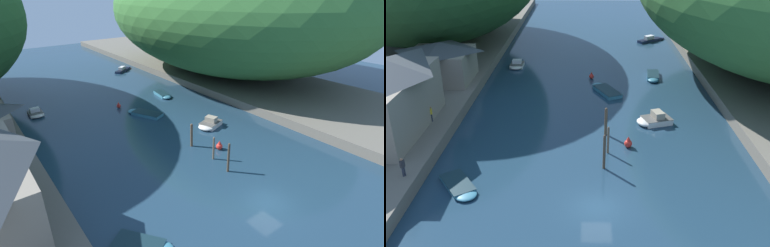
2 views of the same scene
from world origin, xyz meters
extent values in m
plane|color=#1E384C|center=(0.00, 30.00, 0.00)|extent=(130.00, 130.00, 0.00)
cube|color=#666056|center=(25.92, 30.00, 0.66)|extent=(22.00, 120.00, 1.33)
ellipsoid|color=#387033|center=(27.02, 32.74, 13.51)|extent=(42.75, 59.85, 24.37)
cube|color=silver|center=(-11.62, 35.36, 0.25)|extent=(1.92, 2.62, 0.50)
ellipsoid|color=silver|center=(-11.63, 34.05, 0.25)|extent=(1.82, 1.32, 0.50)
cube|color=#504E4A|center=(-11.62, 35.36, 0.52)|extent=(1.96, 2.68, 0.03)
cube|color=silver|center=(-11.62, 35.44, 0.80)|extent=(1.34, 0.92, 0.58)
cube|color=teal|center=(8.61, 30.89, 0.28)|extent=(2.07, 3.91, 0.56)
ellipsoid|color=teal|center=(8.37, 29.04, 0.28)|extent=(1.75, 2.05, 0.56)
cube|color=#132A33|center=(8.61, 30.89, 0.57)|extent=(2.11, 3.99, 0.03)
cube|color=teal|center=(1.80, 24.47, 0.24)|extent=(3.76, 5.01, 0.49)
ellipsoid|color=teal|center=(0.81, 26.55, 0.24)|extent=(2.69, 2.89, 0.49)
cube|color=#132A33|center=(1.80, 24.47, 0.50)|extent=(3.84, 5.11, 0.03)
cube|color=silver|center=(6.89, 15.58, 0.32)|extent=(3.54, 3.02, 0.65)
ellipsoid|color=silver|center=(5.47, 15.10, 0.32)|extent=(2.08, 2.44, 0.65)
cube|color=#504E4A|center=(6.89, 15.58, 0.66)|extent=(3.61, 3.08, 0.03)
cube|color=#9E937F|center=(6.98, 15.61, 1.03)|extent=(1.48, 1.78, 0.76)
cube|color=teal|center=(-11.83, 2.78, 0.19)|extent=(3.76, 4.23, 0.37)
cube|color=#132A33|center=(-11.83, 2.78, 0.39)|extent=(3.83, 4.31, 0.03)
cube|color=navy|center=(10.69, 50.79, 0.22)|extent=(4.78, 3.95, 0.44)
ellipsoid|color=navy|center=(12.70, 52.23, 0.22)|extent=(2.74, 2.45, 0.44)
cube|color=black|center=(10.69, 50.79, 0.45)|extent=(4.88, 4.03, 0.03)
cube|color=silver|center=(10.56, 50.69, 0.78)|extent=(1.94, 1.76, 0.68)
cylinder|color=#4C3D2D|center=(0.72, 5.87, 1.63)|extent=(0.25, 0.25, 3.25)
sphere|color=#4C3D2D|center=(0.72, 5.87, 3.30)|extent=(0.23, 0.23, 0.23)
cylinder|color=brown|center=(1.20, 8.71, 1.34)|extent=(0.22, 0.22, 2.69)
sphere|color=brown|center=(1.20, 8.71, 2.73)|extent=(0.20, 0.20, 0.20)
cylinder|color=brown|center=(1.13, 12.66, 1.43)|extent=(0.31, 0.31, 2.86)
sphere|color=brown|center=(1.13, 12.66, 2.92)|extent=(0.28, 0.28, 0.28)
sphere|color=red|center=(-0.23, 30.14, 0.33)|extent=(0.67, 0.67, 0.67)
cone|color=red|center=(-0.23, 30.14, 0.84)|extent=(0.33, 0.33, 0.33)
sphere|color=red|center=(3.27, 9.93, 0.40)|extent=(0.79, 0.79, 0.79)
cone|color=red|center=(3.27, 9.93, 0.99)|extent=(0.40, 0.40, 0.40)
cylinder|color=#282D3D|center=(-17.09, 12.67, 1.75)|extent=(0.13, 0.13, 0.85)
cylinder|color=#282D3D|center=(-17.14, 12.85, 1.75)|extent=(0.13, 0.13, 0.85)
cube|color=gold|center=(-17.12, 12.76, 2.49)|extent=(0.32, 0.43, 0.62)
sphere|color=#9E7051|center=(-17.12, 12.76, 2.91)|extent=(0.22, 0.22, 0.22)
camera|label=1|loc=(-19.05, -12.95, 18.09)|focal=28.00mm
camera|label=2|loc=(-0.92, -27.56, 20.54)|focal=40.00mm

